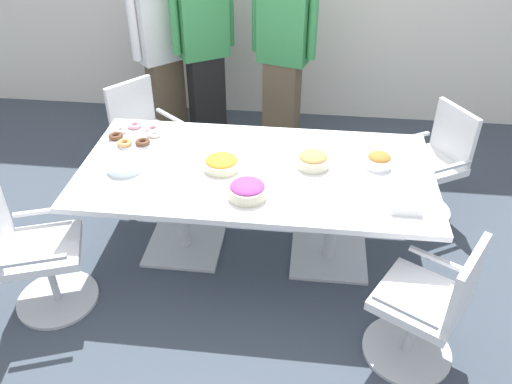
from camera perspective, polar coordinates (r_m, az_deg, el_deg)
The scene contains 16 objects.
ground_plane at distance 4.05m, azimuth 0.00°, elevation -6.44°, with size 10.00×10.00×0.01m, color #3D4754.
conference_table at distance 3.66m, azimuth 0.00°, elevation 0.96°, with size 2.40×1.20×0.75m.
office_chair_0 at distance 3.22m, azimuth 18.01°, elevation -12.08°, with size 0.74×0.74×0.91m.
office_chair_1 at distance 4.44m, azimuth 18.44°, elevation 2.39°, with size 0.74×0.74×0.91m.
office_chair_2 at distance 4.70m, azimuth -11.94°, elevation 5.40°, with size 0.76×0.76×0.91m.
office_chair_3 at distance 3.67m, azimuth -22.73°, elevation -6.51°, with size 0.69×0.69×0.91m.
person_standing_0 at distance 5.28m, azimuth -10.10°, elevation 14.64°, with size 0.50×0.48×1.68m.
person_standing_1 at distance 5.09m, azimuth -5.64°, elevation 15.38°, with size 0.56×0.42×1.84m.
person_standing_2 at distance 4.93m, azimuth 2.95°, elevation 14.90°, with size 0.61×0.34×1.85m.
snack_bowl_pretzels at distance 3.67m, azimuth 13.19°, elevation 3.38°, with size 0.18×0.18×0.11m.
snack_bowl_cookies at distance 3.60m, azimuth 6.20°, elevation 3.49°, with size 0.22×0.22×0.11m.
snack_bowl_chips_orange at distance 3.57m, azimuth -3.77°, elevation 3.15°, with size 0.25×0.25×0.09m.
snack_bowl_candy_mix at distance 3.28m, azimuth -0.94°, elevation 0.26°, with size 0.25×0.25×0.11m.
donut_platter at distance 4.05m, azimuth -12.96°, elevation 6.03°, with size 0.38×0.38×0.04m.
plate_stack at distance 3.66m, azimuth -14.07°, elevation 2.68°, with size 0.23×0.23×0.05m.
napkin_pile at distance 3.33m, azimuth 15.89°, elevation -1.22°, with size 0.19×0.19×0.06m, color white.
Camera 1 is at (0.34, -3.00, 2.68)m, focal length 36.91 mm.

